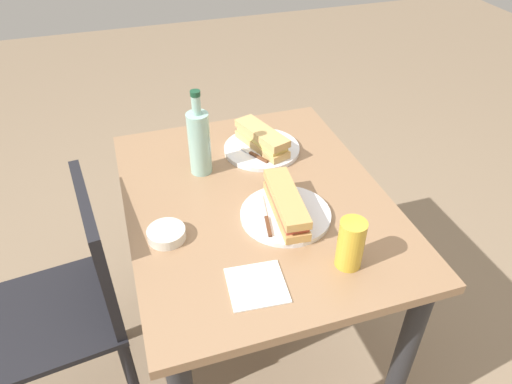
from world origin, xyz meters
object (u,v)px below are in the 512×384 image
object	(u,v)px
knife_far	(266,217)
dining_table	(256,231)
plate_near	(262,149)
olive_bowl	(166,234)
baguette_sandwich_near	(262,138)
knife_near	(250,153)
beer_glass	(351,244)
plate_far	(286,215)
chair_far	(75,298)
water_bottle	(199,141)
baguette_sandwich_far	(286,203)

from	to	relation	value
knife_far	dining_table	bearing A→B (deg)	-3.37
plate_near	knife_far	size ratio (longest dim) A/B	1.45
olive_bowl	baguette_sandwich_near	bearing A→B (deg)	-48.53
olive_bowl	knife_near	bearing A→B (deg)	-47.09
baguette_sandwich_near	beer_glass	xyz separation A→B (m)	(-0.57, -0.04, 0.02)
baguette_sandwich_near	plate_far	distance (m)	0.36
dining_table	plate_far	xyz separation A→B (m)	(-0.11, -0.05, 0.14)
knife_near	baguette_sandwich_near	bearing A→B (deg)	-59.99
chair_far	beer_glass	bearing A→B (deg)	-115.28
plate_near	knife_near	xyz separation A→B (m)	(-0.03, 0.05, 0.01)
dining_table	water_bottle	bearing A→B (deg)	34.29
baguette_sandwich_far	knife_far	bearing A→B (deg)	95.79
baguette_sandwich_near	chair_far	bearing A→B (deg)	108.77
chair_far	water_bottle	size ratio (longest dim) A/B	3.06
baguette_sandwich_far	chair_far	bearing A→B (deg)	79.22
chair_far	olive_bowl	distance (m)	0.42
baguette_sandwich_near	water_bottle	size ratio (longest dim) A/B	0.83
chair_far	baguette_sandwich_near	bearing A→B (deg)	-71.23
beer_glass	olive_bowl	world-z (taller)	beer_glass
knife_near	knife_far	xyz separation A→B (m)	(-0.33, 0.05, 0.00)
plate_far	olive_bowl	distance (m)	0.34
plate_near	water_bottle	bearing A→B (deg)	103.90
baguette_sandwich_far	beer_glass	distance (m)	0.24
dining_table	knife_far	world-z (taller)	knife_far
knife_near	water_bottle	size ratio (longest dim) A/B	0.58
plate_near	baguette_sandwich_near	size ratio (longest dim) A/B	1.11
plate_near	olive_bowl	world-z (taller)	olive_bowl
knife_near	baguette_sandwich_far	size ratio (longest dim) A/B	0.62
baguette_sandwich_near	baguette_sandwich_far	xyz separation A→B (m)	(-0.35, 0.04, -0.00)
plate_near	knife_far	world-z (taller)	knife_far
plate_near	plate_far	xyz separation A→B (m)	(-0.35, 0.04, 0.00)
knife_far	olive_bowl	distance (m)	0.28
baguette_sandwich_near	beer_glass	world-z (taller)	beer_glass
chair_far	plate_near	xyz separation A→B (m)	(0.23, -0.68, 0.27)
plate_far	knife_far	size ratio (longest dim) A/B	1.45
chair_far	knife_far	bearing A→B (deg)	-102.46
chair_far	olive_bowl	size ratio (longest dim) A/B	8.30
baguette_sandwich_near	plate_far	xyz separation A→B (m)	(-0.35, 0.04, -0.04)
baguette_sandwich_far	water_bottle	bearing A→B (deg)	31.22
dining_table	water_bottle	distance (m)	0.34
plate_near	chair_far	bearing A→B (deg)	108.77
knife_near	plate_far	world-z (taller)	knife_near
plate_near	knife_far	distance (m)	0.37
baguette_sandwich_near	plate_far	world-z (taller)	baguette_sandwich_near
dining_table	plate_near	xyz separation A→B (m)	(0.24, -0.10, 0.14)
knife_far	beer_glass	xyz separation A→B (m)	(-0.21, -0.15, 0.05)
plate_near	plate_far	size ratio (longest dim) A/B	1.00
chair_far	dining_table	bearing A→B (deg)	-90.96
water_bottle	knife_far	bearing A→B (deg)	-158.46
plate_near	olive_bowl	bearing A→B (deg)	131.47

